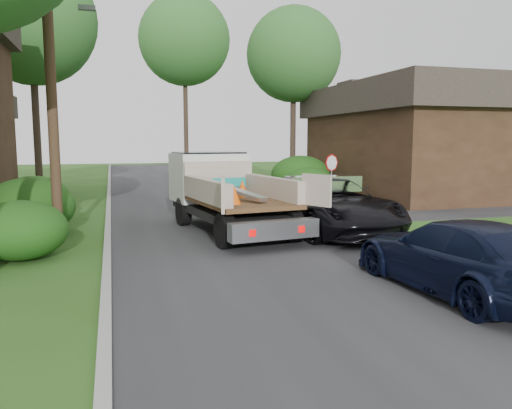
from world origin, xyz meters
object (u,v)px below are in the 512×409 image
Objects in this scene: stop_sign at (331,170)px; black_pickup at (328,205)px; flatbed_truck at (220,187)px; house_right at (421,139)px; navy_suv at (459,256)px; tree_right_far at (294,55)px; utility_pole at (51,66)px; tree_left_far at (31,20)px; tree_center_far at (184,40)px.

stop_sign is 5.07m from black_pickup.
flatbed_truck is 1.12× the size of black_pickup.
navy_suv is at bearing -121.96° from house_right.
stop_sign is 0.22× the size of tree_right_far.
utility_pole is at bearing -173.90° from flatbed_truck.
black_pickup is at bearing -95.22° from navy_suv.
black_pickup is 7.01m from navy_suv.
flatbed_truck reaches higher than stop_sign.
utility_pole is at bearing -80.46° from tree_left_far.
tree_center_far is (-11.00, 16.00, 7.82)m from house_right.
stop_sign is at bearing -147.34° from house_right.
house_right is 19.60m from navy_suv.
tree_right_far is at bearing -104.56° from navy_suv.
utility_pole is 26.75m from tree_center_far.
tree_center_far is at bearing 98.66° from stop_sign.
tree_left_far is (-12.70, 8.00, 7.20)m from stop_sign.
house_right reaches higher than stop_sign.
tree_right_far reaches higher than flatbed_truck.
navy_suv is (2.99, -8.76, -0.68)m from flatbed_truck.
tree_left_far is 23.50m from navy_suv.
tree_left_far is 15.31m from tree_right_far.
black_pickup is at bearing -3.24° from utility_pole.
black_pickup is 1.26× the size of navy_suv.
tree_center_far reaches higher than house_right.
flatbed_truck is at bearing -56.12° from tree_left_far.
house_right is at bearing -55.49° from tree_center_far.
tree_center_far is at bearing 124.51° from house_right.
tree_right_far is 1.77× the size of black_pickup.
tree_center_far reaches higher than flatbed_truck.
stop_sign is 0.25× the size of utility_pole.
tree_left_far is 14.98m from flatbed_truck.
black_pickup reaches higher than navy_suv.
tree_right_far is 1.58× the size of flatbed_truck.
tree_left_far is at bearing 99.54° from utility_pole.
tree_right_far is at bearing -61.19° from tree_center_far.
house_right is at bearing 41.39° from black_pickup.
flatbed_truck reaches higher than navy_suv.
tree_left_far is 2.37× the size of navy_suv.
tree_left_far is at bearing 171.67° from house_right.
house_right is 21.52m from tree_left_far.
flatbed_truck is (-5.48, -2.74, -0.35)m from stop_sign.
utility_pole is 9.54m from black_pickup.
tree_left_far reaches higher than utility_pole.
stop_sign is 0.20× the size of tree_left_far.
tree_left_far reaches higher than flatbed_truck.
tree_left_far is at bearing -64.91° from navy_suv.
tree_left_far is at bearing -168.69° from tree_right_far.
stop_sign is 0.48× the size of navy_suv.
house_right is (18.48, 9.02, -2.01)m from utility_pole.
house_right is at bearing -47.49° from tree_right_far.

